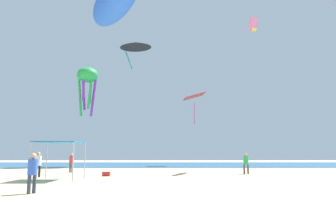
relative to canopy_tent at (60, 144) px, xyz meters
name	(u,v)px	position (x,y,z in m)	size (l,w,h in m)	color
ground	(186,188)	(7.82, -4.02, -2.31)	(110.00, 110.00, 0.10)	#D1BA8C
ocean_strip	(173,165)	(7.82, 25.91, -2.24)	(110.00, 20.59, 0.03)	#28608C
canopy_tent	(60,144)	(0.00, 0.00, 0.00)	(2.65, 2.84, 2.40)	#B2B2B7
person_near_tent	(71,161)	(-1.39, 7.61, -1.29)	(0.39, 0.39, 1.65)	brown
person_leftmost	(33,170)	(1.13, -6.86, -1.26)	(0.40, 0.43, 1.69)	#33384C
person_central	(246,162)	(13.26, 5.49, -1.28)	(0.44, 0.39, 1.66)	brown
person_rightmost	(38,162)	(-2.16, 2.18, -1.23)	(0.42, 0.44, 1.76)	black
cooler_box	(106,174)	(2.44, 3.28, -2.08)	(0.57, 0.37, 0.35)	red
kite_inflatable_blue	(114,1)	(2.94, 1.88, 10.65)	(5.92, 8.63, 2.98)	blue
kite_parafoil_pink	(254,24)	(16.26, 12.19, 13.11)	(2.09, 4.61, 2.91)	pink
kite_delta_black	(136,45)	(2.49, 23.40, 14.64)	(6.33, 6.32, 3.57)	black
kite_octopus_green	(87,78)	(-3.37, 20.09, 9.08)	(3.42, 3.42, 6.38)	green
kite_diamond_red	(194,98)	(10.74, 23.14, 6.94)	(3.00, 3.09, 4.33)	red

